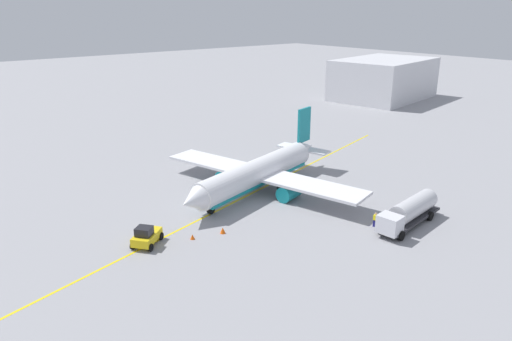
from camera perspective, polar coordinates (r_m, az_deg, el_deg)
name	(u,v)px	position (r m, az deg, el deg)	size (l,w,h in m)	color
ground_plane	(256,191)	(64.17, 0.00, -2.53)	(400.00, 400.00, 0.00)	#939399
airplane	(258,173)	(63.67, 0.28, -0.26)	(28.75, 30.76, 9.47)	white
fuel_tanker	(409,211)	(56.50, 18.06, -4.74)	(11.16, 3.81, 3.15)	#2D2D33
pushback_tug	(146,236)	(51.17, -13.15, -7.73)	(4.10, 3.90, 2.20)	yellow
refueling_worker	(375,220)	(55.56, 14.25, -5.81)	(0.58, 0.45, 1.71)	navy
safety_cone_nose	(223,230)	(52.65, -4.05, -7.25)	(0.61, 0.61, 0.68)	#F2590F
safety_cone_wingtip	(192,237)	(51.75, -7.70, -7.95)	(0.50, 0.50, 0.56)	#F2590F
distant_hangar	(384,79)	(135.03, 15.18, 10.66)	(30.71, 23.15, 10.63)	silver
taxi_line_marking	(256,191)	(64.17, 0.00, -2.53)	(74.18, 0.30, 0.01)	yellow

